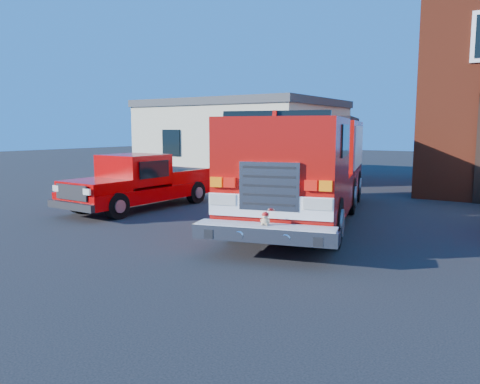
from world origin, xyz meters
The scene contains 4 objects.
ground centered at (0.00, 0.00, 0.00)m, with size 100.00×100.00×0.00m, color black.
side_building centered at (-9.00, 13.00, 2.20)m, with size 10.20×8.20×4.35m.
fire_engine centered at (-0.23, 2.97, 1.64)m, with size 5.46×10.65×3.16m.
pickup_truck centered at (-5.87, 1.49, 0.89)m, with size 2.19×5.78×1.88m.
Camera 1 is at (5.80, -10.13, 2.74)m, focal length 35.00 mm.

